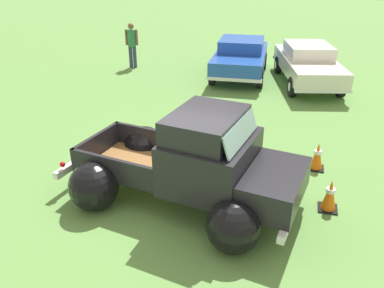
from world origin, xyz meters
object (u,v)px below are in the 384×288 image
lane_cone_0 (330,195)px  lane_cone_1 (317,156)px  vintage_pickup_truck (197,169)px  spectator_0 (132,42)px  show_car_0 (241,56)px  show_car_1 (308,63)px

lane_cone_0 → lane_cone_1: bearing=97.8°
vintage_pickup_truck → spectator_0: 10.45m
show_car_0 → show_car_1: size_ratio=0.88×
vintage_pickup_truck → show_car_1: 8.87m
spectator_0 → show_car_0: bearing=-103.9°
vintage_pickup_truck → lane_cone_0: 2.55m
spectator_0 → show_car_1: bearing=-106.4°
lane_cone_0 → lane_cone_1: 1.58m
show_car_0 → spectator_0: (-4.58, 0.05, 0.28)m
show_car_0 → vintage_pickup_truck: bearing=0.6°
show_car_0 → lane_cone_1: (2.87, -6.97, -0.47)m
show_car_1 → lane_cone_0: show_car_1 is taller
lane_cone_0 → show_car_0: bearing=109.9°
show_car_0 → spectator_0: spectator_0 is taller
spectator_0 → lane_cone_1: spectator_0 is taller
vintage_pickup_truck → lane_cone_0: (2.46, 0.47, -0.45)m
lane_cone_1 → vintage_pickup_truck: bearing=-137.8°
show_car_0 → spectator_0: bearing=-93.9°
show_car_1 → lane_cone_1: size_ratio=7.76×
lane_cone_1 → spectator_0: bearing=136.8°
show_car_0 → lane_cone_0: 9.08m
show_car_0 → lane_cone_0: size_ratio=6.83×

